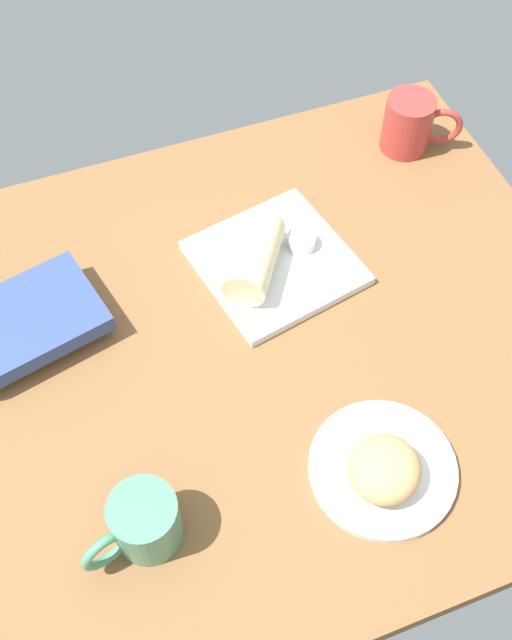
{
  "coord_description": "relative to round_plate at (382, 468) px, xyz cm",
  "views": [
    {
      "loc": [
        19.59,
        57.31,
        99.15
      ],
      "look_at": [
        -2.37,
        -1.29,
        7.0
      ],
      "focal_mm": 41.88,
      "sensor_mm": 36.0,
      "label": 1
    }
  ],
  "objects": [
    {
      "name": "square_plate",
      "position": [
        0.7,
        -38.02,
        0.1
      ],
      "size": [
        27.05,
        27.05,
        1.6
      ],
      "primitive_type": "cube",
      "rotation": [
        0.0,
        0.0,
        0.2
      ],
      "color": "white",
      "rests_on": "dining_table"
    },
    {
      "name": "dining_table",
      "position": [
        10.41,
        -25.92,
        -2.7
      ],
      "size": [
        110.0,
        90.0,
        4.0
      ],
      "primitive_type": "cube",
      "color": "brown",
      "rests_on": "ground"
    },
    {
      "name": "round_plate",
      "position": [
        0.0,
        0.0,
        0.0
      ],
      "size": [
        20.06,
        20.06,
        1.4
      ],
      "primitive_type": "cylinder",
      "color": "white",
      "rests_on": "dining_table"
    },
    {
      "name": "breakfast_wrap",
      "position": [
        4.71,
        -37.0,
        4.36
      ],
      "size": [
        13.75,
        15.71,
        6.91
      ],
      "primitive_type": "cylinder",
      "rotation": [
        1.57,
        0.0,
        5.69
      ],
      "color": "beige",
      "rests_on": "square_plate"
    },
    {
      "name": "coffee_mug",
      "position": [
        32.22,
        -2.6,
        3.95
      ],
      "size": [
        13.29,
        8.73,
        9.09
      ],
      "color": "#4C8C6B",
      "rests_on": "dining_table"
    },
    {
      "name": "book_stack",
      "position": [
        39.33,
        -38.91,
        2.12
      ],
      "size": [
        23.54,
        19.53,
        5.18
      ],
      "color": "beige",
      "rests_on": "dining_table"
    },
    {
      "name": "scone_pastry",
      "position": [
        1.04,
        1.44,
        3.74
      ],
      "size": [
        13.54,
        13.45,
        6.08
      ],
      "primitive_type": "ellipsoid",
      "rotation": [
        0.0,
        0.0,
        0.59
      ],
      "color": "tan",
      "rests_on": "round_plate"
    },
    {
      "name": "sauce_cup",
      "position": [
        -4.32,
        -39.29,
        2.13
      ],
      "size": [
        4.7,
        4.7,
        2.29
      ],
      "color": "silver",
      "rests_on": "square_plate"
    },
    {
      "name": "second_mug",
      "position": [
        -31.89,
        -55.68,
        4.56
      ],
      "size": [
        13.38,
        9.17,
        10.31
      ],
      "color": "#B23833",
      "rests_on": "dining_table"
    }
  ]
}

